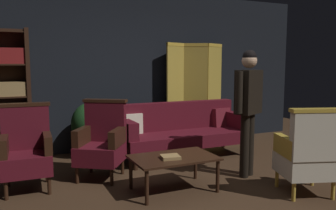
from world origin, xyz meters
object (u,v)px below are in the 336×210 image
at_px(velvet_couch, 182,129).
at_px(book_tan_leather, 170,157).
at_px(armchair_gilt_accent, 308,154).
at_px(potted_plant, 90,126).
at_px(armchair_wing_right, 26,150).
at_px(standing_figure, 248,101).
at_px(coffee_table, 174,160).
at_px(folding_screen, 195,92).
at_px(armchair_wing_left, 102,141).

height_order(velvet_couch, book_tan_leather, velvet_couch).
distance_m(armchair_gilt_accent, potted_plant, 3.29).
bearing_deg(potted_plant, velvet_couch, -20.90).
xyz_separation_m(armchair_wing_right, standing_figure, (2.73, -0.72, 0.54)).
bearing_deg(velvet_couch, coffee_table, -120.45).
relative_size(velvet_couch, standing_figure, 1.25).
xyz_separation_m(velvet_couch, potted_plant, (-1.39, 0.53, 0.07)).
bearing_deg(book_tan_leather, folding_screen, 54.82).
relative_size(armchair_wing_left, potted_plant, 1.16).
distance_m(folding_screen, book_tan_leather, 2.74).
height_order(armchair_gilt_accent, book_tan_leather, armchair_gilt_accent).
relative_size(velvet_couch, armchair_gilt_accent, 2.04).
relative_size(coffee_table, armchair_gilt_accent, 0.96).
xyz_separation_m(coffee_table, armchair_wing_left, (-0.66, 0.85, 0.12)).
bearing_deg(armchair_gilt_accent, velvet_couch, 104.31).
xyz_separation_m(standing_figure, book_tan_leather, (-1.21, -0.14, -0.59)).
bearing_deg(book_tan_leather, potted_plant, 104.78).
bearing_deg(armchair_gilt_accent, standing_figure, 103.69).
height_order(folding_screen, coffee_table, folding_screen).
distance_m(armchair_wing_right, book_tan_leather, 1.75).
xyz_separation_m(folding_screen, velvet_couch, (-0.67, -0.77, -0.53)).
bearing_deg(armchair_wing_left, potted_plant, 86.16).
height_order(velvet_couch, potted_plant, potted_plant).
xyz_separation_m(folding_screen, armchair_wing_left, (-2.13, -1.28, -0.50)).
xyz_separation_m(coffee_table, potted_plant, (-0.59, 1.89, 0.15)).
height_order(armchair_gilt_accent, potted_plant, armchair_gilt_accent).
distance_m(folding_screen, armchair_wing_right, 3.38).
bearing_deg(folding_screen, potted_plant, -173.45).
distance_m(armchair_wing_left, potted_plant, 1.04).
distance_m(folding_screen, armchair_gilt_accent, 2.95).
relative_size(velvet_couch, armchair_wing_left, 2.04).
bearing_deg(standing_figure, armchair_wing_right, 165.25).
xyz_separation_m(coffee_table, standing_figure, (1.14, 0.08, 0.65)).
bearing_deg(armchair_gilt_accent, armchair_wing_right, 151.87).
bearing_deg(armchair_wing_left, standing_figure, -23.22).
distance_m(folding_screen, coffee_table, 2.66).
xyz_separation_m(folding_screen, book_tan_leather, (-1.54, -2.19, -0.55)).
bearing_deg(book_tan_leather, velvet_couch, 58.48).
height_order(armchair_wing_left, armchair_wing_right, same).
distance_m(armchair_gilt_accent, armchair_wing_right, 3.33).
distance_m(velvet_couch, armchair_wing_left, 1.55).
height_order(coffee_table, standing_figure, standing_figure).
bearing_deg(standing_figure, armchair_wing_left, 156.78).
bearing_deg(coffee_table, book_tan_leather, -139.91).
relative_size(coffee_table, potted_plant, 1.11).
bearing_deg(standing_figure, coffee_table, -175.87).
bearing_deg(velvet_couch, folding_screen, 48.81).
height_order(armchair_wing_left, potted_plant, armchair_wing_left).
bearing_deg(armchair_gilt_accent, coffee_table, 150.22).
bearing_deg(potted_plant, folding_screen, 6.55).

